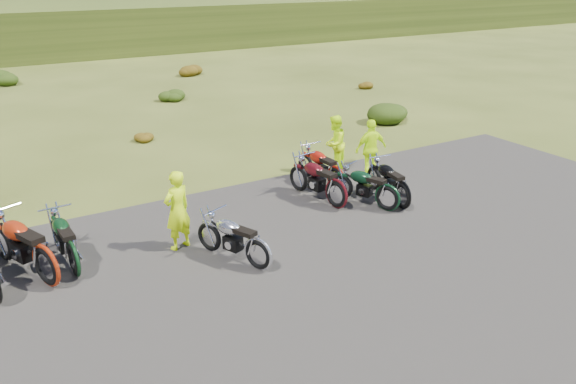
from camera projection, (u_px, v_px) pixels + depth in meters
ground at (299, 252)px, 11.36m from camera, size 300.00×300.00×0.00m
gravel_pad at (359, 299)px, 9.77m from camera, size 20.00×12.00×0.04m
hill_slope at (12, 29)px, 51.25m from camera, size 300.00×45.97×9.37m
shrub_3 at (3, 76)px, 27.10m from camera, size 1.56×1.56×0.92m
shrub_4 at (142, 135)px, 18.43m from camera, size 0.77×0.77×0.45m
shrub_5 at (171, 94)px, 24.00m from camera, size 1.03×1.03×0.61m
shrub_6 at (189, 68)px, 29.57m from camera, size 1.30×1.30×0.77m
shrub_7 at (389, 109)px, 20.78m from camera, size 1.56×1.56×0.92m
shrub_8 at (363, 84)px, 26.46m from camera, size 0.77×0.77×0.45m
motorcycle_1 at (50, 287)px, 10.15m from camera, size 1.58×2.43×1.21m
motorcycle_2 at (77, 277)px, 10.48m from camera, size 0.76×1.98×1.02m
motorcycle_3 at (259, 271)px, 10.68m from camera, size 1.32×1.99×0.99m
motorcycle_4 at (336, 209)px, 13.39m from camera, size 0.99×2.15×1.09m
motorcycle_5 at (401, 210)px, 13.36m from camera, size 0.89×2.00×1.01m
motorcycle_6 at (336, 194)px, 14.30m from camera, size 0.76×2.04×1.05m
motorcycle_7 at (387, 212)px, 13.24m from camera, size 1.27×1.98×0.98m
person_middle at (177, 212)px, 11.21m from camera, size 0.70×0.57×1.66m
person_right_a at (334, 145)px, 15.52m from camera, size 0.98×0.93×1.59m
person_right_b at (371, 150)px, 15.06m from camera, size 0.97×0.46×1.61m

